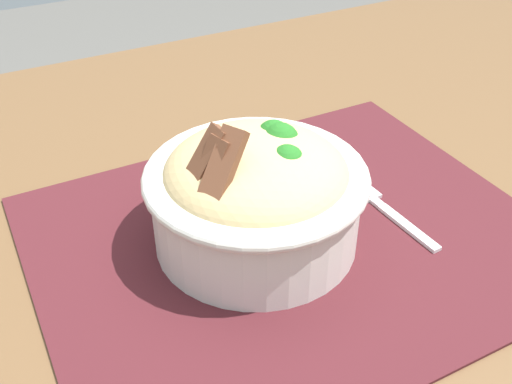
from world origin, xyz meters
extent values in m
cube|color=brown|center=(0.00, 0.00, 0.70)|extent=(1.34, 0.99, 0.04)
cylinder|color=brown|center=(0.61, 0.43, 0.34)|extent=(0.04, 0.04, 0.68)
cube|color=#47191E|center=(-0.01, 0.02, 0.72)|extent=(0.43, 0.35, 0.00)
cylinder|color=silver|center=(-0.04, 0.03, 0.75)|extent=(0.17, 0.17, 0.07)
torus|color=silver|center=(-0.04, 0.03, 0.78)|extent=(0.18, 0.18, 0.01)
ellipsoid|color=tan|center=(-0.04, 0.03, 0.78)|extent=(0.21, 0.21, 0.06)
sphere|color=#226B20|center=(-0.02, 0.01, 0.80)|extent=(0.03, 0.03, 0.03)
sphere|color=#226B20|center=(-0.01, 0.05, 0.80)|extent=(0.03, 0.03, 0.03)
sphere|color=#226B20|center=(-0.01, 0.04, 0.80)|extent=(0.03, 0.03, 0.03)
cylinder|color=orange|center=(-0.04, 0.05, 0.80)|extent=(0.04, 0.02, 0.01)
cylinder|color=orange|center=(-0.01, 0.03, 0.80)|extent=(0.03, 0.01, 0.01)
cylinder|color=orange|center=(-0.04, 0.08, 0.80)|extent=(0.01, 0.03, 0.01)
cube|color=brown|center=(-0.09, 0.03, 0.81)|extent=(0.04, 0.02, 0.05)
cube|color=brown|center=(-0.08, 0.02, 0.81)|extent=(0.03, 0.03, 0.05)
cube|color=brown|center=(-0.08, 0.01, 0.82)|extent=(0.05, 0.04, 0.05)
cube|color=silver|center=(0.08, -0.02, 0.72)|extent=(0.01, 0.07, 0.00)
cube|color=silver|center=(0.08, 0.03, 0.72)|extent=(0.01, 0.01, 0.00)
cube|color=silver|center=(0.08, 0.04, 0.72)|extent=(0.02, 0.03, 0.00)
cube|color=silver|center=(0.09, 0.07, 0.72)|extent=(0.00, 0.02, 0.00)
cube|color=silver|center=(0.08, 0.07, 0.72)|extent=(0.00, 0.02, 0.00)
cube|color=silver|center=(0.08, 0.07, 0.72)|extent=(0.00, 0.02, 0.00)
cube|color=silver|center=(0.07, 0.07, 0.72)|extent=(0.00, 0.02, 0.00)
camera|label=1|loc=(-0.23, -0.32, 1.06)|focal=42.58mm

